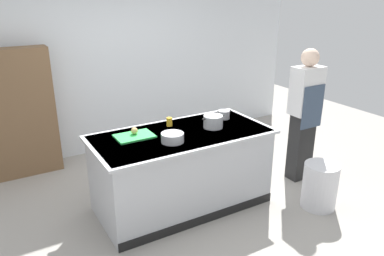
% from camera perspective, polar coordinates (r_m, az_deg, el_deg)
% --- Properties ---
extents(ground_plane, '(10.00, 10.00, 0.00)m').
position_cam_1_polar(ground_plane, '(4.52, -1.48, -11.49)').
color(ground_plane, '#9E9991').
extents(back_wall, '(6.40, 0.12, 3.00)m').
position_cam_1_polar(back_wall, '(5.84, -11.83, 11.21)').
color(back_wall, silver).
rests_on(back_wall, ground_plane).
extents(counter_island, '(1.98, 0.98, 0.90)m').
position_cam_1_polar(counter_island, '(4.30, -1.54, -6.21)').
color(counter_island, '#B7BABF').
rests_on(counter_island, ground_plane).
extents(cutting_board, '(0.40, 0.28, 0.02)m').
position_cam_1_polar(cutting_board, '(4.05, -8.72, -1.24)').
color(cutting_board, green).
rests_on(cutting_board, counter_island).
extents(onion, '(0.08, 0.08, 0.08)m').
position_cam_1_polar(onion, '(4.07, -8.73, -0.43)').
color(onion, tan).
rests_on(onion, cutting_board).
extents(stock_pot, '(0.29, 0.22, 0.14)m').
position_cam_1_polar(stock_pot, '(4.27, 3.22, 0.99)').
color(stock_pot, '#B7BABF').
rests_on(stock_pot, counter_island).
extents(sauce_pan, '(0.21, 0.15, 0.10)m').
position_cam_1_polar(sauce_pan, '(4.59, 4.82, 2.05)').
color(sauce_pan, '#99999E').
rests_on(sauce_pan, counter_island).
extents(mixing_bowl, '(0.24, 0.24, 0.10)m').
position_cam_1_polar(mixing_bowl, '(3.87, -2.98, -1.46)').
color(mixing_bowl, '#B7BABF').
rests_on(mixing_bowl, counter_island).
extents(juice_cup, '(0.07, 0.07, 0.10)m').
position_cam_1_polar(juice_cup, '(4.33, -3.45, 0.95)').
color(juice_cup, yellow).
rests_on(juice_cup, counter_island).
extents(trash_bin, '(0.39, 0.39, 0.53)m').
position_cam_1_polar(trash_bin, '(4.60, 18.79, -8.29)').
color(trash_bin, silver).
rests_on(trash_bin, ground_plane).
extents(person_chef, '(0.38, 0.25, 1.72)m').
position_cam_1_polar(person_chef, '(4.97, 16.67, 2.24)').
color(person_chef, black).
rests_on(person_chef, ground_plane).
extents(bookshelf, '(1.10, 0.31, 1.70)m').
position_cam_1_polar(bookshelf, '(5.40, -25.81, 1.78)').
color(bookshelf, brown).
rests_on(bookshelf, ground_plane).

